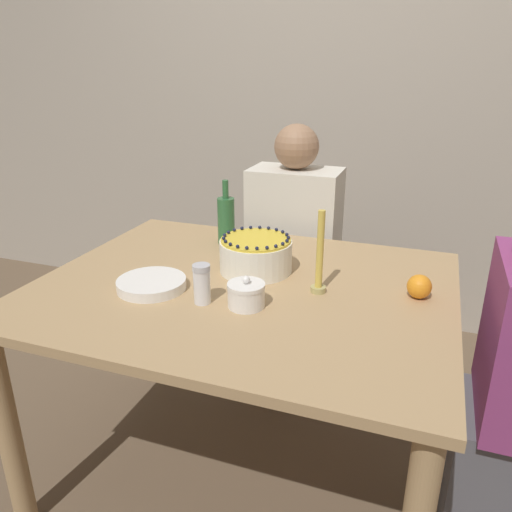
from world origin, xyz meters
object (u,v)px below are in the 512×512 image
Objects in this scene: person_man_blue_shirt at (293,270)px; candle at (320,260)px; sugar_bowl at (246,295)px; cake at (256,255)px; bottle at (226,219)px; sugar_shaker at (202,284)px.

candle is at bearing 111.34° from person_man_blue_shirt.
sugar_bowl is 0.09× the size of person_man_blue_shirt.
candle is at bearing -21.41° from cake.
person_man_blue_shirt is (-0.10, 0.87, -0.28)m from sugar_bowl.
bottle is (-0.45, 0.32, -0.01)m from candle.
sugar_bowl is 0.13m from sugar_shaker.
bottle is at bearing 118.91° from sugar_bowl.
sugar_bowl is 0.44× the size of bottle.
cake is 0.26m from candle.
cake is 2.03× the size of sugar_shaker.
candle is at bearing 43.82° from sugar_bowl.
sugar_bowl is 0.25m from candle.
sugar_bowl is at bearing -136.18° from candle.
candle is at bearing -35.86° from bottle.
cake is 0.31m from bottle.
sugar_bowl is at bearing 9.56° from sugar_shaker.
sugar_shaker is 0.48× the size of bottle.
bottle is at bearing 144.14° from candle.
sugar_shaker is 0.53m from bottle.
bottle is at bearing 132.11° from cake.
candle is (0.31, 0.19, 0.04)m from sugar_shaker.
candle is 0.55m from bottle.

